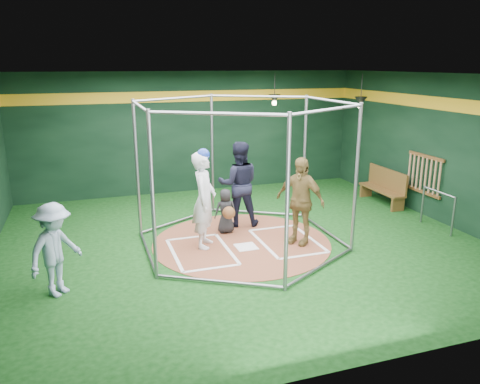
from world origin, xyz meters
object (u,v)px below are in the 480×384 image
object	(u,v)px
batter_figure	(204,199)
umpire	(239,184)
dugout_bench	(384,186)
visitor_leopard	(300,201)

from	to	relation	value
batter_figure	umpire	world-z (taller)	batter_figure
umpire	dugout_bench	distance (m)	4.38
visitor_leopard	umpire	xyz separation A→B (m)	(-0.85, 1.51, 0.06)
batter_figure	umpire	xyz separation A→B (m)	(1.09, 1.05, -0.03)
batter_figure	visitor_leopard	size ratio (longest dim) A/B	1.11
umpire	dugout_bench	world-z (taller)	umpire
batter_figure	visitor_leopard	world-z (taller)	batter_figure
visitor_leopard	dugout_bench	world-z (taller)	visitor_leopard
batter_figure	dugout_bench	world-z (taller)	batter_figure
batter_figure	umpire	distance (m)	1.51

